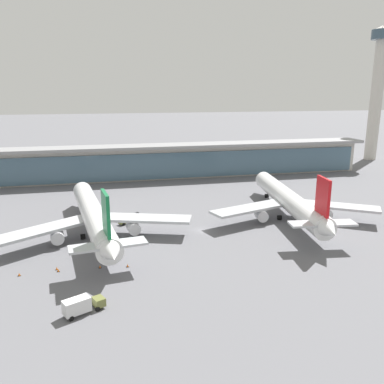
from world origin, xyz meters
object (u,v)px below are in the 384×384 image
airliner_centre_stand (289,200)px  service_truck_under_wing_olive (81,305)px  safety_cone_charlie (57,268)px  safety_cone_bravo (100,267)px  safety_cone_echo (128,266)px  safety_cone_alpha (58,270)px  control_tower (378,84)px  service_truck_mid_apron_olive (127,221)px  airliner_left_stand (94,216)px  safety_cone_delta (19,274)px

airliner_centre_stand → service_truck_under_wing_olive: size_ratio=8.77×
safety_cone_charlie → safety_cone_bravo: bearing=-7.2°
safety_cone_bravo → safety_cone_echo: 6.03m
service_truck_under_wing_olive → airliner_centre_stand: bearing=35.1°
safety_cone_alpha → safety_cone_charlie: 1.09m
control_tower → service_truck_mid_apron_olive: bearing=-149.7°
safety_cone_alpha → safety_cone_echo: same height
safety_cone_charlie → safety_cone_echo: size_ratio=1.00×
airliner_left_stand → airliner_centre_stand: size_ratio=1.00×
airliner_centre_stand → service_truck_under_wing_olive: 73.23m
service_truck_mid_apron_olive → safety_cone_alpha: (-16.77, -28.94, -0.49)m
safety_cone_echo → airliner_left_stand: bearing=108.2°
service_truck_mid_apron_olive → safety_cone_charlie: 32.76m
control_tower → safety_cone_alpha: bearing=-144.8°
airliner_left_stand → safety_cone_charlie: size_ratio=94.83×
service_truck_mid_apron_olive → safety_cone_bravo: bearing=-105.3°
safety_cone_alpha → safety_cone_bravo: 8.82m
safety_cone_bravo → service_truck_mid_apron_olive: bearing=74.7°
service_truck_mid_apron_olive → safety_cone_delta: bearing=-130.1°
safety_cone_alpha → safety_cone_echo: bearing=-3.8°
service_truck_under_wing_olive → airliner_left_stand: bearing=87.2°
safety_cone_delta → safety_cone_charlie: bearing=9.8°
safety_cone_charlie → safety_cone_echo: bearing=-7.5°
airliner_left_stand → safety_cone_alpha: size_ratio=94.83×
airliner_left_stand → control_tower: (151.68, 91.30, 36.06)m
airliner_centre_stand → safety_cone_alpha: 69.75m
safety_cone_alpha → safety_cone_echo: 14.83m
airliner_centre_stand → safety_cone_charlie: (-65.81, -22.54, -5.25)m
safety_cone_alpha → airliner_left_stand: bearing=70.2°
service_truck_mid_apron_olive → safety_cone_echo: 29.99m
safety_cone_delta → service_truck_mid_apron_olive: bearing=49.9°
safety_cone_delta → control_tower: bearing=34.0°
control_tower → safety_cone_delta: bearing=-146.0°
airliner_left_stand → safety_cone_delta: 26.77m
airliner_left_stand → safety_cone_bravo: airliner_left_stand is taller
control_tower → safety_cone_echo: 188.16m
control_tower → safety_cone_echo: (-144.46, -113.27, -41.31)m
service_truck_under_wing_olive → service_truck_mid_apron_olive: (11.16, 47.41, -0.88)m
airliner_centre_stand → safety_cone_charlie: 69.76m
airliner_centre_stand → airliner_left_stand: bearing=-177.4°
service_truck_under_wing_olive → safety_cone_alpha: size_ratio=10.82×
service_truck_under_wing_olive → service_truck_mid_apron_olive: 48.71m
airliner_centre_stand → safety_cone_echo: (-50.64, -24.55, -5.25)m
service_truck_under_wing_olive → safety_cone_alpha: service_truck_under_wing_olive is taller
safety_cone_alpha → safety_cone_delta: bearing=-178.1°
service_truck_mid_apron_olive → safety_cone_alpha: 33.45m
service_truck_under_wing_olive → service_truck_mid_apron_olive: service_truck_under_wing_olive is taller
airliner_centre_stand → safety_cone_bravo: 61.60m
service_truck_mid_apron_olive → safety_cone_alpha: bearing=-120.1°
control_tower → safety_cone_echo: size_ratio=109.28×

